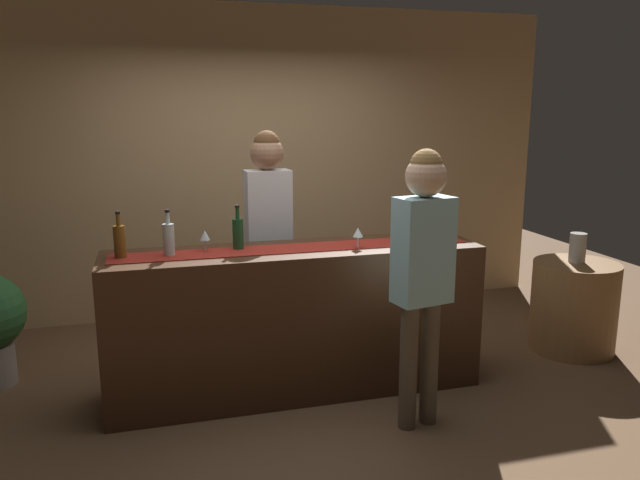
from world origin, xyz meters
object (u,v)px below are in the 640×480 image
at_px(wine_bottle_green, 238,233).
at_px(vase_on_side_table, 578,248).
at_px(wine_bottle_amber, 120,241).
at_px(wine_glass_mid_counter, 205,236).
at_px(customer_sipping, 423,259).
at_px(round_side_table, 574,306).
at_px(wine_bottle_clear, 169,239).
at_px(bartender, 268,220).
at_px(wine_glass_far_end, 358,233).
at_px(wine_glass_near_customer, 417,226).

bearing_deg(wine_bottle_green, vase_on_side_table, 1.12).
xyz_separation_m(wine_bottle_amber, wine_glass_mid_counter, (0.54, 0.04, -0.01)).
relative_size(customer_sipping, vase_on_side_table, 7.23).
bearing_deg(round_side_table, wine_glass_mid_counter, -179.14).
xyz_separation_m(wine_bottle_clear, wine_bottle_amber, (-0.30, 0.02, 0.00)).
distance_m(round_side_table, vase_on_side_table, 0.49).
height_order(wine_glass_mid_counter, bartender, bartender).
xyz_separation_m(wine_bottle_green, vase_on_side_table, (2.75, 0.05, -0.28)).
bearing_deg(wine_bottle_amber, round_side_table, 1.42).
height_order(wine_bottle_green, wine_glass_mid_counter, wine_bottle_green).
bearing_deg(vase_on_side_table, customer_sipping, -154.67).
xyz_separation_m(wine_bottle_clear, round_side_table, (3.20, 0.11, -0.77)).
height_order(wine_glass_far_end, vase_on_side_table, wine_glass_far_end).
xyz_separation_m(wine_bottle_amber, bartender, (1.06, 0.55, -0.01)).
distance_m(wine_glass_mid_counter, wine_glass_far_end, 1.02).
relative_size(wine_glass_near_customer, round_side_table, 0.19).
bearing_deg(wine_bottle_amber, customer_sipping, -22.42).
height_order(customer_sipping, vase_on_side_table, customer_sipping).
distance_m(wine_bottle_amber, round_side_table, 3.59).
relative_size(wine_glass_mid_counter, round_side_table, 0.19).
relative_size(wine_glass_near_customer, wine_glass_mid_counter, 1.00).
height_order(wine_bottle_clear, wine_glass_near_customer, wine_bottle_clear).
relative_size(wine_glass_far_end, round_side_table, 0.19).
bearing_deg(wine_glass_mid_counter, bartender, 44.22).
bearing_deg(wine_bottle_clear, round_side_table, 1.89).
bearing_deg(customer_sipping, vase_on_side_table, 14.26).
relative_size(wine_bottle_green, bartender, 0.17).
xyz_separation_m(wine_bottle_green, wine_glass_near_customer, (1.29, -0.04, -0.01)).
bearing_deg(wine_glass_far_end, bartender, 125.57).
bearing_deg(wine_bottle_clear, wine_bottle_amber, 176.44).
height_order(wine_bottle_amber, vase_on_side_table, wine_bottle_amber).
xyz_separation_m(wine_glass_far_end, customer_sipping, (0.21, -0.59, -0.05)).
xyz_separation_m(wine_glass_near_customer, bartender, (-0.99, 0.54, -0.00)).
distance_m(wine_bottle_clear, round_side_table, 3.29).
height_order(bartender, vase_on_side_table, bartender).
height_order(wine_glass_mid_counter, wine_glass_far_end, same).
bearing_deg(wine_bottle_green, wine_glass_near_customer, -1.87).
distance_m(wine_bottle_clear, bartender, 0.95).
relative_size(bartender, round_side_table, 2.44).
height_order(wine_glass_mid_counter, round_side_table, wine_glass_mid_counter).
distance_m(bartender, round_side_table, 2.60).
relative_size(wine_bottle_clear, wine_bottle_green, 1.00).
distance_m(wine_bottle_clear, wine_bottle_green, 0.46).
xyz_separation_m(wine_bottle_amber, wine_glass_near_customer, (2.04, 0.01, -0.01)).
bearing_deg(wine_glass_near_customer, wine_bottle_amber, -179.77).
bearing_deg(wine_glass_near_customer, customer_sipping, -111.60).
bearing_deg(wine_glass_near_customer, bartender, 151.23).
distance_m(wine_bottle_green, wine_glass_mid_counter, 0.22).
bearing_deg(bartender, wine_bottle_green, 56.62).
distance_m(wine_glass_mid_counter, customer_sipping, 1.44).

